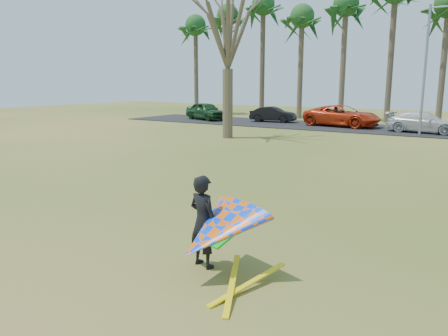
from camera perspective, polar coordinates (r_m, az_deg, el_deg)
The scene contains 14 objects.
ground at distance 10.71m, azimuth -5.80°, elevation -7.55°, with size 100.00×100.00×0.00m, color #2D5512.
parking_strip at distance 33.71m, azimuth 21.54°, elevation 4.64°, with size 46.00×7.00×0.06m, color black.
palm_0 at distance 48.49m, azimuth -3.74°, elevation 17.98°, with size 4.84×4.84×10.84m.
palm_1 at distance 46.35m, azimuth 0.48°, elevation 19.16°, with size 4.84×4.84×11.54m.
palm_2 at distance 44.49m, azimuth 5.15°, elevation 20.34°, with size 4.84×4.84×12.24m.
palm_3 at distance 42.61m, azimuth 10.17°, elevation 18.78°, with size 4.84×4.84×10.84m.
palm_4 at distance 41.34m, azimuth 15.65°, elevation 19.74°, with size 4.84×4.84×11.54m.
bare_tree_left at distance 27.26m, azimuth 0.50°, elevation 18.55°, with size 6.60×6.60×9.70m.
streetlight at distance 30.24m, azimuth 25.12°, elevation 12.13°, with size 2.28×0.18×8.00m.
car_0 at distance 39.64m, azimuth -2.35°, elevation 7.45°, with size 1.85×4.59×1.56m, color #183E1C.
car_1 at distance 37.66m, azimuth 6.42°, elevation 6.98°, with size 1.35×3.88×1.28m, color black.
car_2 at distance 34.87m, azimuth 15.15°, elevation 6.60°, with size 2.67×5.78×1.61m, color red.
car_3 at distance 32.40m, azimuth 24.66°, elevation 5.45°, with size 1.94×4.77×1.38m, color silver.
kite_flyer at distance 7.81m, azimuth -1.26°, elevation -8.10°, with size 2.13×2.39×2.02m.
Camera 1 is at (6.32, -7.94, 3.43)m, focal length 35.00 mm.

